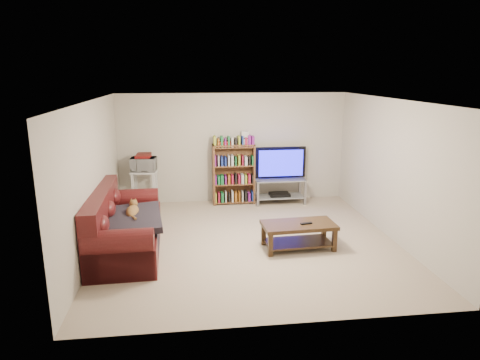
{
  "coord_description": "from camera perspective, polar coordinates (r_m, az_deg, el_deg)",
  "views": [
    {
      "loc": [
        -0.98,
        -6.79,
        2.83
      ],
      "look_at": [
        -0.1,
        0.4,
        1.0
      ],
      "focal_mm": 32.0,
      "sensor_mm": 36.0,
      "label": 1
    }
  ],
  "objects": [
    {
      "name": "ceiling",
      "position": [
        6.87,
        1.26,
        10.58
      ],
      "size": [
        5.0,
        5.0,
        0.0
      ],
      "primitive_type": "plane",
      "rotation": [
        3.14,
        0.0,
        0.0
      ],
      "color": "white",
      "rests_on": "ground"
    },
    {
      "name": "bookshelf",
      "position": [
        9.35,
        -0.85,
        0.9
      ],
      "size": [
        0.92,
        0.3,
        1.33
      ],
      "rotation": [
        0.0,
        0.0,
        0.01
      ],
      "color": "brown",
      "rests_on": "floor"
    },
    {
      "name": "game_boxes",
      "position": [
        9.1,
        -12.79,
        3.09
      ],
      "size": [
        0.33,
        0.29,
        0.05
      ],
      "primitive_type": "cube",
      "rotation": [
        0.0,
        0.0,
        -0.1
      ],
      "color": "maroon",
      "rests_on": "microwave"
    },
    {
      "name": "shelf_clutter",
      "position": [
        9.23,
        -0.27,
        5.45
      ],
      "size": [
        0.67,
        0.21,
        0.28
      ],
      "rotation": [
        0.0,
        0.0,
        0.01
      ],
      "color": "silver",
      "rests_on": "bookshelf"
    },
    {
      "name": "floor",
      "position": [
        7.42,
        1.15,
        -8.24
      ],
      "size": [
        5.0,
        5.0,
        0.0
      ],
      "primitive_type": "plane",
      "color": "#C5AF93",
      "rests_on": "ground"
    },
    {
      "name": "wall_front",
      "position": [
        4.69,
        5.57,
        -6.22
      ],
      "size": [
        5.0,
        0.0,
        5.0
      ],
      "primitive_type": "plane",
      "rotation": [
        -1.57,
        0.0,
        0.0
      ],
      "color": "beige",
      "rests_on": "ground"
    },
    {
      "name": "microwave",
      "position": [
        9.13,
        -12.73,
        2.07
      ],
      "size": [
        0.54,
        0.4,
        0.28
      ],
      "primitive_type": "imported",
      "rotation": [
        0.0,
        0.0,
        -0.1
      ],
      "color": "silver",
      "rests_on": "microwave_stand"
    },
    {
      "name": "sofa",
      "position": [
        7.24,
        -15.58,
        -6.44
      ],
      "size": [
        1.1,
        2.38,
        1.0
      ],
      "rotation": [
        0.0,
        0.0,
        0.03
      ],
      "color": "#4D1414",
      "rests_on": "floor"
    },
    {
      "name": "cat",
      "position": [
        7.17,
        -14.16,
        -4.06
      ],
      "size": [
        0.28,
        0.65,
        0.19
      ],
      "primitive_type": null,
      "rotation": [
        0.0,
        0.0,
        0.03
      ],
      "color": "brown",
      "rests_on": "sofa"
    },
    {
      "name": "wall_left",
      "position": [
        7.15,
        -19.06,
        0.2
      ],
      "size": [
        0.0,
        5.0,
        5.0
      ],
      "primitive_type": "plane",
      "rotation": [
        1.57,
        0.0,
        1.57
      ],
      "color": "beige",
      "rests_on": "ground"
    },
    {
      "name": "wall_right",
      "position": [
        7.8,
        19.69,
        1.28
      ],
      "size": [
        0.0,
        5.0,
        5.0
      ],
      "primitive_type": "plane",
      "rotation": [
        1.57,
        0.0,
        -1.57
      ],
      "color": "beige",
      "rests_on": "ground"
    },
    {
      "name": "wall_back",
      "position": [
        9.48,
        -0.95,
        4.28
      ],
      "size": [
        5.0,
        0.0,
        5.0
      ],
      "primitive_type": "plane",
      "rotation": [
        1.57,
        0.0,
        0.0
      ],
      "color": "beige",
      "rests_on": "ground"
    },
    {
      "name": "tv_stand",
      "position": [
        9.5,
        5.3,
        -0.87
      ],
      "size": [
        1.11,
        0.51,
        0.55
      ],
      "rotation": [
        0.0,
        0.0,
        0.01
      ],
      "color": "#999EA3",
      "rests_on": "floor"
    },
    {
      "name": "microwave_stand",
      "position": [
        9.23,
        -12.59,
        -0.59
      ],
      "size": [
        0.55,
        0.43,
        0.83
      ],
      "rotation": [
        0.0,
        0.0,
        -0.1
      ],
      "color": "silver",
      "rests_on": "floor"
    },
    {
      "name": "remote",
      "position": [
        7.07,
        8.82,
        -5.74
      ],
      "size": [
        0.2,
        0.09,
        0.02
      ],
      "primitive_type": "cube",
      "rotation": [
        0.0,
        0.0,
        0.2
      ],
      "color": "black",
      "rests_on": "coffee_table"
    },
    {
      "name": "dvd_player",
      "position": [
        9.55,
        5.27,
        -1.93
      ],
      "size": [
        0.45,
        0.31,
        0.06
      ],
      "primitive_type": "cube",
      "rotation": [
        0.0,
        0.0,
        0.01
      ],
      "color": "black",
      "rests_on": "tv_stand"
    },
    {
      "name": "blanket",
      "position": [
        6.99,
        -14.27,
        -5.07
      ],
      "size": [
        1.04,
        1.27,
        0.19
      ],
      "primitive_type": "cube",
      "rotation": [
        0.05,
        -0.04,
        0.11
      ],
      "color": "#252129",
      "rests_on": "sofa"
    },
    {
      "name": "television",
      "position": [
        9.38,
        5.37,
        2.23
      ],
      "size": [
        1.19,
        0.17,
        0.69
      ],
      "primitive_type": "imported",
      "rotation": [
        0.0,
        0.0,
        3.15
      ],
      "color": "black",
      "rests_on": "tv_stand"
    },
    {
      "name": "coffee_table",
      "position": [
        7.13,
        7.81,
        -6.74
      ],
      "size": [
        1.22,
        0.66,
        0.43
      ],
      "rotation": [
        0.0,
        0.0,
        0.05
      ],
      "color": "#362413",
      "rests_on": "floor"
    }
  ]
}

